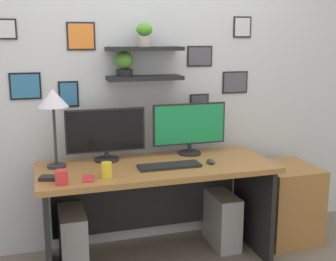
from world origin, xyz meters
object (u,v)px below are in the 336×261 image
at_px(desk, 155,190).
at_px(desk_lamp, 53,103).
at_px(computer_mouse, 211,161).
at_px(pen_cup, 107,170).
at_px(cell_phone, 88,178).
at_px(computer_tower_left, 73,241).
at_px(monitor_right, 189,127).
at_px(keyboard, 169,166).
at_px(scissors_tray, 49,178).
at_px(drawer_cabinet, 286,202).
at_px(coffee_mug, 61,177).
at_px(computer_tower_right, 222,219).
at_px(monitor_left, 106,133).

xyz_separation_m(desk, desk_lamp, (-0.69, 0.09, 0.66)).
height_order(desk, computer_mouse, computer_mouse).
bearing_deg(pen_cup, desk, 31.76).
bearing_deg(cell_phone, desk, 33.47).
bearing_deg(computer_tower_left, monitor_right, 9.46).
height_order(keyboard, desk_lamp, desk_lamp).
bearing_deg(scissors_tray, keyboard, 2.79).
bearing_deg(keyboard, desk, 115.78).
bearing_deg(desk, computer_tower_left, 179.37).
bearing_deg(monitor_right, cell_phone, -154.00).
relative_size(desk, cell_phone, 12.00).
relative_size(computer_mouse, drawer_cabinet, 0.14).
bearing_deg(keyboard, computer_tower_left, 167.58).
xyz_separation_m(pen_cup, drawer_cabinet, (1.50, 0.25, -0.49)).
height_order(computer_mouse, coffee_mug, coffee_mug).
relative_size(coffee_mug, computer_tower_right, 0.21).
distance_m(keyboard, computer_mouse, 0.31).
bearing_deg(coffee_mug, scissors_tray, 121.50).
bearing_deg(computer_mouse, coffee_mug, -171.66).
xyz_separation_m(desk, keyboard, (0.07, -0.14, 0.22)).
bearing_deg(desk_lamp, scissors_tray, -102.35).
bearing_deg(scissors_tray, computer_mouse, 2.12).
bearing_deg(computer_tower_right, keyboard, -158.19).
height_order(keyboard, coffee_mug, coffee_mug).
xyz_separation_m(desk, cell_phone, (-0.51, -0.24, 0.21)).
distance_m(monitor_right, computer_mouse, 0.37).
bearing_deg(desk, computer_mouse, -20.17).
bearing_deg(cell_phone, keyboard, 17.83).
relative_size(desk_lamp, scissors_tray, 4.58).
xyz_separation_m(desk_lamp, cell_phone, (0.18, -0.33, -0.45)).
height_order(desk, desk_lamp, desk_lamp).
bearing_deg(scissors_tray, computer_tower_left, 53.34).
distance_m(cell_phone, coffee_mug, 0.18).
height_order(desk, drawer_cabinet, desk).
bearing_deg(cell_phone, desk_lamp, 126.24).
bearing_deg(keyboard, desk_lamp, 163.01).
relative_size(cell_phone, pen_cup, 1.40).
distance_m(computer_mouse, computer_tower_right, 0.62).
distance_m(desk, computer_tower_left, 0.69).
xyz_separation_m(keyboard, computer_tower_right, (0.50, 0.20, -0.55)).
xyz_separation_m(computer_mouse, desk_lamp, (-1.07, 0.23, 0.44)).
relative_size(monitor_right, computer_tower_left, 1.31).
bearing_deg(desk_lamp, monitor_right, 4.12).
distance_m(keyboard, drawer_cabinet, 1.15).
height_order(keyboard, computer_mouse, computer_mouse).
bearing_deg(monitor_right, drawer_cabinet, -10.76).
bearing_deg(scissors_tray, coffee_mug, -58.50).
relative_size(pen_cup, computer_tower_right, 0.23).
relative_size(drawer_cabinet, computer_tower_right, 1.46).
bearing_deg(desk_lamp, monitor_left, 11.34).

